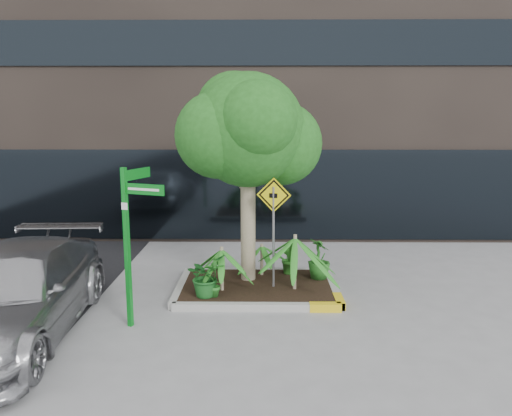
{
  "coord_description": "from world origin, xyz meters",
  "views": [
    {
      "loc": [
        0.28,
        -9.71,
        3.6
      ],
      "look_at": [
        0.18,
        0.2,
        1.8
      ],
      "focal_mm": 35.0,
      "sensor_mm": 36.0,
      "label": 1
    }
  ],
  "objects_px": {
    "parked_car": "(14,294)",
    "street_sign_post": "(131,230)",
    "tree": "(248,130)",
    "cattle_sign": "(274,214)"
  },
  "relations": [
    {
      "from": "tree",
      "to": "cattle_sign",
      "type": "xyz_separation_m",
      "value": [
        0.53,
        -0.56,
        -1.65
      ]
    },
    {
      "from": "parked_car",
      "to": "street_sign_post",
      "type": "bearing_deg",
      "value": 9.95
    },
    {
      "from": "cattle_sign",
      "to": "parked_car",
      "type": "bearing_deg",
      "value": -143.06
    },
    {
      "from": "tree",
      "to": "street_sign_post",
      "type": "height_order",
      "value": "tree"
    },
    {
      "from": "street_sign_post",
      "to": "cattle_sign",
      "type": "xyz_separation_m",
      "value": [
        2.47,
        1.58,
        -0.03
      ]
    },
    {
      "from": "tree",
      "to": "cattle_sign",
      "type": "bearing_deg",
      "value": -46.76
    },
    {
      "from": "parked_car",
      "to": "cattle_sign",
      "type": "xyz_separation_m",
      "value": [
        4.34,
        2.02,
        0.96
      ]
    },
    {
      "from": "tree",
      "to": "cattle_sign",
      "type": "height_order",
      "value": "tree"
    },
    {
      "from": "tree",
      "to": "parked_car",
      "type": "relative_size",
      "value": 0.91
    },
    {
      "from": "parked_car",
      "to": "cattle_sign",
      "type": "relative_size",
      "value": 2.21
    }
  ]
}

